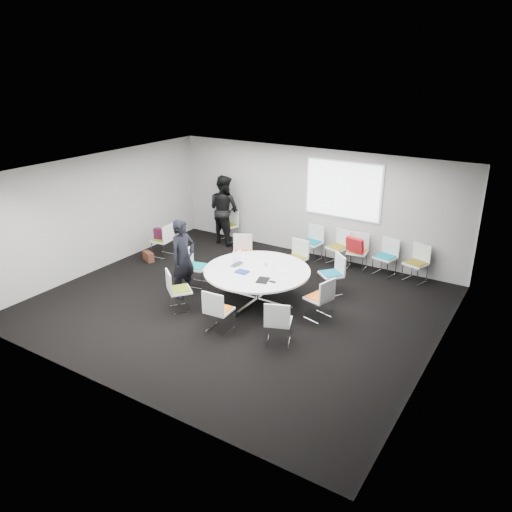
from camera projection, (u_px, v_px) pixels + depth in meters
The scene contains 31 objects.
room_shell at pixel (241, 243), 10.02m from camera, with size 8.08×7.08×2.88m.
conference_table at pixel (257, 278), 10.51m from camera, with size 2.23×2.23×0.73m.
projection_screen at pixel (343, 190), 12.24m from camera, with size 1.90×0.03×1.35m, color white.
chair_ring_a at pixel (319, 306), 9.90m from camera, with size 0.55×0.56×0.88m.
chair_ring_b at pixel (331, 281), 10.99m from camera, with size 0.64×0.64×0.88m.
chair_ring_c at pixel (296, 266), 11.83m from camera, with size 0.50×0.49×0.88m.
chair_ring_d at pixel (242, 260), 12.16m from camera, with size 0.61×0.61×0.88m.
chair_ring_e at pixel (197, 274), 11.38m from camera, with size 0.54×0.55×0.88m.
chair_ring_f at pixel (179, 298), 10.23m from camera, with size 0.64×0.64×0.88m.
chair_ring_g at pixel (219, 318), 9.42m from camera, with size 0.49×0.48×0.88m.
chair_ring_h at pixel (278, 330), 9.02m from camera, with size 0.59×0.59×0.88m.
chair_back_a at pixel (312, 249), 12.87m from camera, with size 0.51×0.50×0.88m.
chair_back_b at pixel (337, 254), 12.54m from camera, with size 0.58×0.57×0.88m.
chair_back_c at pixel (357, 258), 12.27m from camera, with size 0.51×0.50×0.88m.
chair_back_d at pixel (385, 264), 11.93m from camera, with size 0.55×0.54×0.88m.
chair_back_e at pixel (415, 270), 11.56m from camera, with size 0.57×0.57×0.88m.
chair_spare_left at pixel (163, 246), 13.07m from camera, with size 0.49×0.50×0.88m.
chair_person_back at pixel (228, 231), 14.20m from camera, with size 0.56×0.56×0.88m.
person_main at pixel (183, 259), 10.64m from camera, with size 0.63×0.42×1.74m, color black.
person_back at pixel (224, 209), 13.82m from camera, with size 0.93×0.73×1.92m, color black.
laptop at pixel (239, 265), 10.66m from camera, with size 0.31×0.20×0.02m, color #333338.
laptop_lid at pixel (237, 256), 10.79m from camera, with size 0.30×0.02×0.22m, color silver.
notebook_black at pixel (263, 280), 9.92m from camera, with size 0.22×0.30×0.02m, color black.
tablet_folio at pixel (242, 272), 10.31m from camera, with size 0.26×0.20×0.03m, color navy.
papers_right at pixel (283, 271), 10.39m from camera, with size 0.30×0.21×0.00m, color silver.
papers_front at pixel (283, 278), 10.03m from camera, with size 0.30×0.21×0.00m, color silver.
cup at pixel (265, 264), 10.62m from camera, with size 0.08×0.08×0.09m, color white.
phone at pixel (273, 282), 9.86m from camera, with size 0.14×0.07×0.01m, color black.
maroon_bag at pixel (162, 234), 12.95m from camera, with size 0.40×0.14×0.28m, color #431127.
brown_bag at pixel (148, 256), 12.81m from camera, with size 0.36×0.16×0.24m, color #492517.
red_jacket at pixel (355, 245), 11.94m from camera, with size 0.44×0.10×0.35m, color #A91418.
Camera 1 is at (5.36, -7.82, 4.82)m, focal length 35.00 mm.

